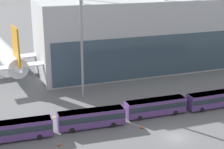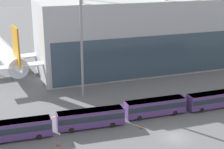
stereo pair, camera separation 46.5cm
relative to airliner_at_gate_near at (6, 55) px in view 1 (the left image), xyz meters
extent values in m
plane|color=slate|center=(24.85, -49.80, -5.11)|extent=(440.00, 440.00, 0.00)
cylinder|color=silver|center=(-0.17, 1.31, 0.01)|extent=(9.15, 34.42, 4.92)
cone|color=silver|center=(1.97, -15.59, 0.01)|extent=(5.57, 8.01, 4.67)
cube|color=silver|center=(0.09, -0.75, -0.85)|extent=(40.31, 9.20, 0.35)
cylinder|color=gray|center=(11.23, 0.66, -2.18)|extent=(2.62, 4.07, 2.15)
cube|color=orange|center=(1.87, -14.76, 5.34)|extent=(1.20, 6.43, 9.19)
cube|color=silver|center=(1.87, -14.76, 0.50)|extent=(13.08, 4.78, 0.28)
cylinder|color=gray|center=(3.27, -0.35, -2.52)|extent=(0.36, 0.36, 4.07)
cylinder|color=black|center=(3.27, -0.35, -4.56)|extent=(0.58, 1.15, 1.10)
cylinder|color=silver|center=(52.61, 4.41, -0.19)|extent=(7.89, 33.15, 4.56)
sphere|color=silver|center=(54.28, 20.76, -0.19)|extent=(4.47, 4.47, 4.47)
cone|color=silver|center=(50.94, -11.93, -0.19)|extent=(5.05, 7.62, 4.34)
cube|color=silver|center=(52.40, 2.42, -0.99)|extent=(35.19, 6.69, 0.35)
cylinder|color=gray|center=(42.64, 3.42, -2.26)|extent=(2.39, 3.72, 2.04)
cylinder|color=gray|center=(62.17, 1.42, -2.26)|extent=(2.39, 3.72, 2.04)
cube|color=#19724C|center=(51.02, -11.14, 4.84)|extent=(1.02, 6.10, 8.71)
cube|color=silver|center=(51.02, -11.14, 0.26)|extent=(12.13, 4.39, 0.28)
cylinder|color=gray|center=(53.73, 15.38, -2.61)|extent=(0.36, 0.36, 3.91)
cylinder|color=black|center=(53.73, 15.38, -4.56)|extent=(0.56, 1.14, 1.10)
cylinder|color=gray|center=(49.45, 2.72, -2.61)|extent=(0.36, 0.36, 3.91)
cylinder|color=black|center=(49.45, 2.72, -4.56)|extent=(0.56, 1.14, 1.10)
cylinder|color=gray|center=(55.36, 2.12, -2.61)|extent=(0.36, 0.36, 3.91)
cylinder|color=black|center=(55.36, 2.12, -4.56)|extent=(0.56, 1.14, 1.10)
cube|color=#56387A|center=(-1.23, -41.17, -3.24)|extent=(12.47, 3.10, 3.00)
cube|color=#232D38|center=(-1.23, -41.17, -2.94)|extent=(12.23, 3.12, 1.05)
cube|color=silver|center=(-1.23, -41.17, -1.80)|extent=(12.10, 3.01, 0.12)
cylinder|color=black|center=(2.66, -40.13, -4.61)|extent=(1.01, 0.34, 1.00)
cylinder|color=black|center=(2.56, -42.52, -4.61)|extent=(1.01, 0.34, 1.00)
cube|color=#56387A|center=(12.22, -41.02, -3.24)|extent=(12.50, 3.30, 3.00)
cube|color=#232D38|center=(12.22, -41.02, -2.94)|extent=(12.26, 3.32, 1.05)
cube|color=silver|center=(12.22, -41.02, -1.80)|extent=(12.13, 3.20, 0.12)
cylinder|color=black|center=(16.12, -40.05, -4.61)|extent=(1.02, 0.36, 1.00)
cylinder|color=black|center=(15.98, -42.43, -4.61)|extent=(1.02, 0.36, 1.00)
cylinder|color=black|center=(8.46, -39.60, -4.61)|extent=(1.02, 0.36, 1.00)
cylinder|color=black|center=(8.32, -41.99, -4.61)|extent=(1.02, 0.36, 1.00)
cube|color=#56387A|center=(25.67, -40.30, -3.24)|extent=(12.43, 2.88, 3.00)
cube|color=#232D38|center=(25.67, -40.30, -2.94)|extent=(12.19, 2.90, 1.05)
cube|color=silver|center=(25.67, -40.30, -1.80)|extent=(12.06, 2.79, 0.12)
cylinder|color=black|center=(29.53, -39.20, -4.61)|extent=(1.01, 0.32, 1.00)
cylinder|color=black|center=(29.48, -41.59, -4.61)|extent=(1.01, 0.32, 1.00)
cylinder|color=black|center=(21.86, -39.02, -4.61)|extent=(1.01, 0.32, 1.00)
cylinder|color=black|center=(21.81, -41.41, -4.61)|extent=(1.01, 0.32, 1.00)
cube|color=#56387A|center=(39.12, -40.94, -3.24)|extent=(12.38, 2.63, 3.00)
cube|color=#232D38|center=(39.12, -40.94, -2.94)|extent=(12.13, 2.66, 1.05)
cube|color=silver|center=(39.12, -40.94, -1.80)|extent=(12.01, 2.55, 0.12)
cylinder|color=black|center=(35.28, -39.73, -4.61)|extent=(1.00, 0.30, 1.00)
cylinder|color=black|center=(35.28, -42.12, -4.61)|extent=(1.00, 0.30, 1.00)
cylinder|color=gray|center=(14.99, -25.29, 10.52)|extent=(0.55, 0.55, 31.27)
cube|color=yellow|center=(3.58, -34.97, -5.11)|extent=(8.26, 2.46, 0.01)
cube|color=black|center=(5.25, -45.70, -5.10)|extent=(0.55, 0.55, 0.02)
cone|color=#EA5914|center=(5.25, -45.70, -4.72)|extent=(0.40, 0.40, 0.73)
cube|color=black|center=(20.77, -44.59, -5.10)|extent=(0.58, 0.58, 0.02)
cone|color=#EA5914|center=(20.77, -44.59, -4.80)|extent=(0.43, 0.43, 0.57)
camera|label=1|loc=(-3.86, -96.08, 23.19)|focal=55.00mm
camera|label=2|loc=(-3.43, -96.24, 23.19)|focal=55.00mm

